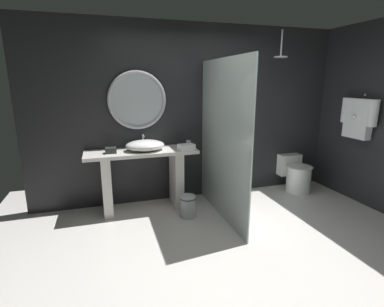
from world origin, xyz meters
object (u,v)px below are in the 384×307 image
tissue_box (111,150)px  hanging_bathrobe (358,116)px  round_wall_mirror (137,100)px  tumbler_cup (189,144)px  rain_shower_head (281,54)px  folded_hand_towel (186,147)px  toilet (296,174)px  waste_bin (188,205)px  vessel_sink (145,145)px

tissue_box → hanging_bathrobe: bearing=-9.4°
round_wall_mirror → tumbler_cup: bearing=-15.5°
rain_shower_head → tumbler_cup: bearing=176.9°
round_wall_mirror → hanging_bathrobe: size_ratio=1.27×
round_wall_mirror → folded_hand_towel: bearing=-32.3°
tumbler_cup → toilet: size_ratio=0.15×
tumbler_cup → waste_bin: bearing=-107.5°
hanging_bathrobe → toilet: size_ratio=1.05×
round_wall_mirror → rain_shower_head: bearing=-7.3°
rain_shower_head → hanging_bathrobe: rain_shower_head is taller
vessel_sink → rain_shower_head: (2.02, -0.02, 1.24)m
tissue_box → folded_hand_towel: 1.01m
vessel_sink → folded_hand_towel: bearing=-14.0°
vessel_sink → hanging_bathrobe: 3.08m
vessel_sink → tumbler_cup: 0.64m
vessel_sink → tissue_box: bearing=-177.3°
vessel_sink → toilet: 2.57m
tissue_box → toilet: bearing=0.5°
rain_shower_head → vessel_sink: bearing=179.3°
hanging_bathrobe → round_wall_mirror: bearing=164.7°
tumbler_cup → round_wall_mirror: size_ratio=0.11×
vessel_sink → tumbler_cup: vessel_sink is taller
vessel_sink → toilet: (2.48, 0.00, -0.66)m
folded_hand_towel → toilet: bearing=4.1°
tumbler_cup → round_wall_mirror: bearing=164.5°
waste_bin → folded_hand_towel: size_ratio=1.50×
waste_bin → folded_hand_towel: 0.79m
tumbler_cup → hanging_bathrobe: hanging_bathrobe is taller
tumbler_cup → waste_bin: tumbler_cup is taller
vessel_sink → toilet: size_ratio=0.87×
tumbler_cup → folded_hand_towel: (-0.09, -0.19, -0.01)m
tissue_box → folded_hand_towel: folded_hand_towel is taller
rain_shower_head → waste_bin: rain_shower_head is taller
waste_bin → folded_hand_towel: folded_hand_towel is taller
vessel_sink → tissue_box: size_ratio=3.68×
round_wall_mirror → waste_bin: 1.61m
tumbler_cup → toilet: (1.84, -0.05, -0.63)m
tissue_box → rain_shower_head: size_ratio=0.37×
vessel_sink → waste_bin: (0.49, -0.42, -0.77)m
rain_shower_head → round_wall_mirror: bearing=172.7°
vessel_sink → round_wall_mirror: round_wall_mirror is taller
tissue_box → toilet: (2.94, 0.02, -0.62)m
tissue_box → tumbler_cup: bearing=3.9°
vessel_sink → hanging_bathrobe: (3.01, -0.59, 0.36)m
vessel_sink → hanging_bathrobe: hanging_bathrobe is taller
vessel_sink → folded_hand_towel: size_ratio=2.49×
vessel_sink → round_wall_mirror: size_ratio=0.65×
tissue_box → waste_bin: size_ratio=0.45×
toilet → folded_hand_towel: folded_hand_towel is taller
tumbler_cup → hanging_bathrobe: (2.37, -0.64, 0.38)m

